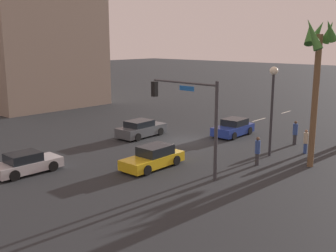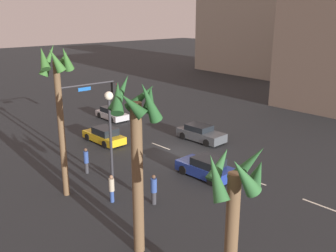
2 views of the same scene
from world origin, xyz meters
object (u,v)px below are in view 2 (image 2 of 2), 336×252
palm_tree_0 (136,132)px  car_2 (201,133)px  pedestrian_1 (112,188)px  car_1 (104,135)px  pedestrian_2 (154,189)px  palm_tree_1 (235,198)px  building_1 (261,29)px  car_0 (112,114)px  pedestrian_0 (86,160)px  streetlamp (110,120)px  traffic_signal (81,105)px  palm_tree_2 (57,85)px  car_3 (206,168)px

palm_tree_0 → car_2: bearing=-57.4°
pedestrian_1 → car_1: bearing=-31.2°
car_1 → pedestrian_1: (-9.53, 5.77, 0.28)m
pedestrian_2 → palm_tree_1: bearing=158.6°
palm_tree_0 → building_1: building_1 is taller
car_0 → car_1: 7.69m
pedestrian_1 → building_1: 58.51m
car_1 → pedestrian_0: bearing=135.9°
streetlamp → pedestrian_0: streetlamp is taller
traffic_signal → palm_tree_2: bearing=141.0°
car_2 → pedestrian_2: (-6.09, 10.68, 0.32)m
streetlamp → palm_tree_2: bearing=80.0°
traffic_signal → pedestrian_0: size_ratio=3.06×
palm_tree_1 → car_0: bearing=-25.5°
car_0 → pedestrian_1: 18.79m
palm_tree_0 → car_3: bearing=-67.9°
pedestrian_1 → car_2: bearing=-71.2°
pedestrian_1 → palm_tree_0: bearing=159.4°
palm_tree_1 → car_3: bearing=-43.9°
car_0 → pedestrian_0: 14.35m
car_2 → traffic_signal: (4.60, 9.00, 3.24)m
car_2 → pedestrian_1: size_ratio=2.60×
building_1 → car_1: bearing=113.7°
car_0 → car_2: car_2 is taller
pedestrian_2 → palm_tree_1: size_ratio=0.28×
car_2 → car_1: bearing=51.0°
car_3 → streetlamp: (3.55, 5.29, 3.67)m
car_2 → pedestrian_2: 12.30m
pedestrian_1 → pedestrian_2: size_ratio=0.93×
car_0 → palm_tree_2: bearing=136.2°
pedestrian_0 → pedestrian_1: (-4.74, 1.13, -0.08)m
traffic_signal → palm_tree_0: bearing=159.3°
car_0 → streetlamp: (-13.23, 9.06, 3.72)m
car_2 → pedestrian_0: pedestrian_0 is taller
car_0 → building_1: size_ratio=0.20×
traffic_signal → pedestrian_1: traffic_signal is taller
car_2 → palm_tree_0: size_ratio=0.54×
car_1 → pedestrian_1: size_ratio=2.52×
pedestrian_1 → palm_tree_1: palm_tree_1 is taller
traffic_signal → palm_tree_1: bearing=165.5°
car_2 → traffic_signal: size_ratio=0.79×
pedestrian_1 → palm_tree_2: (2.79, 1.53, 5.93)m
palm_tree_1 → palm_tree_2: 13.04m
pedestrian_2 → palm_tree_0: palm_tree_0 is taller
pedestrian_0 → building_1: building_1 is taller
car_0 → pedestrian_1: bearing=145.5°
car_3 → palm_tree_0: bearing=112.1°
car_1 → car_2: (-5.33, -6.57, 0.02)m
car_2 → palm_tree_0: bearing=122.6°
car_1 → palm_tree_0: size_ratio=0.52×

